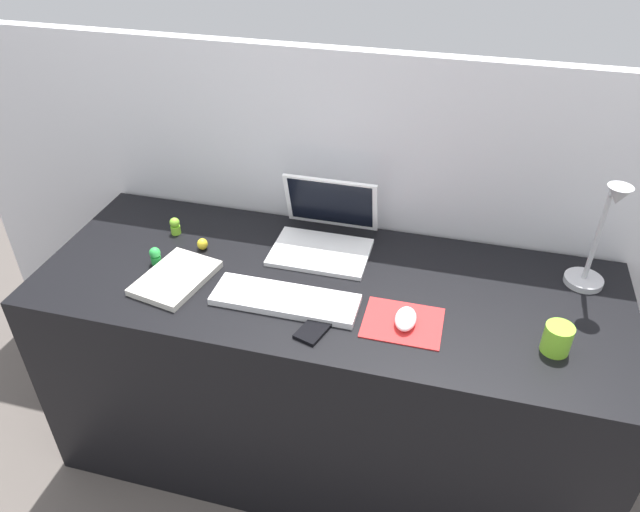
{
  "coord_description": "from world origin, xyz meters",
  "views": [
    {
      "loc": [
        0.33,
        -1.34,
        1.81
      ],
      "look_at": [
        -0.02,
        0.0,
        0.83
      ],
      "focal_mm": 33.59,
      "sensor_mm": 36.0,
      "label": 1
    }
  ],
  "objects_px": {
    "toy_figurine_lime": "(175,226)",
    "desk_lamp": "(599,240)",
    "notebook_pad": "(176,278)",
    "cell_phone": "(316,327)",
    "coffee_mug": "(557,339)",
    "toy_figurine_yellow": "(202,244)",
    "keyboard": "(285,300)",
    "mouse": "(406,319)",
    "laptop": "(325,230)",
    "toy_figurine_green": "(155,255)"
  },
  "relations": [
    {
      "from": "toy_figurine_lime",
      "to": "desk_lamp",
      "type": "bearing_deg",
      "value": 1.37
    },
    {
      "from": "desk_lamp",
      "to": "notebook_pad",
      "type": "height_order",
      "value": "desk_lamp"
    },
    {
      "from": "cell_phone",
      "to": "coffee_mug",
      "type": "height_order",
      "value": "coffee_mug"
    },
    {
      "from": "notebook_pad",
      "to": "toy_figurine_yellow",
      "type": "distance_m",
      "value": 0.17
    },
    {
      "from": "cell_phone",
      "to": "toy_figurine_lime",
      "type": "height_order",
      "value": "toy_figurine_lime"
    },
    {
      "from": "desk_lamp",
      "to": "keyboard",
      "type": "bearing_deg",
      "value": -161.12
    },
    {
      "from": "mouse",
      "to": "coffee_mug",
      "type": "bearing_deg",
      "value": 0.06
    },
    {
      "from": "laptop",
      "to": "toy_figurine_lime",
      "type": "height_order",
      "value": "laptop"
    },
    {
      "from": "laptop",
      "to": "notebook_pad",
      "type": "relative_size",
      "value": 1.25
    },
    {
      "from": "notebook_pad",
      "to": "keyboard",
      "type": "bearing_deg",
      "value": 9.02
    },
    {
      "from": "cell_phone",
      "to": "desk_lamp",
      "type": "distance_m",
      "value": 0.81
    },
    {
      "from": "desk_lamp",
      "to": "toy_figurine_yellow",
      "type": "height_order",
      "value": "desk_lamp"
    },
    {
      "from": "laptop",
      "to": "mouse",
      "type": "height_order",
      "value": "laptop"
    },
    {
      "from": "mouse",
      "to": "toy_figurine_lime",
      "type": "distance_m",
      "value": 0.83
    },
    {
      "from": "coffee_mug",
      "to": "toy_figurine_green",
      "type": "distance_m",
      "value": 1.16
    },
    {
      "from": "cell_phone",
      "to": "notebook_pad",
      "type": "relative_size",
      "value": 0.53
    },
    {
      "from": "laptop",
      "to": "desk_lamp",
      "type": "relative_size",
      "value": 0.83
    },
    {
      "from": "notebook_pad",
      "to": "coffee_mug",
      "type": "relative_size",
      "value": 3.05
    },
    {
      "from": "mouse",
      "to": "cell_phone",
      "type": "distance_m",
      "value": 0.24
    },
    {
      "from": "toy_figurine_yellow",
      "to": "desk_lamp",
      "type": "bearing_deg",
      "value": 4.58
    },
    {
      "from": "laptop",
      "to": "mouse",
      "type": "bearing_deg",
      "value": -46.66
    },
    {
      "from": "laptop",
      "to": "desk_lamp",
      "type": "xyz_separation_m",
      "value": [
        0.78,
        -0.03,
        0.12
      ]
    },
    {
      "from": "notebook_pad",
      "to": "toy_figurine_lime",
      "type": "xyz_separation_m",
      "value": [
        -0.11,
        0.23,
        0.02
      ]
    },
    {
      "from": "laptop",
      "to": "toy_figurine_green",
      "type": "relative_size",
      "value": 5.36
    },
    {
      "from": "cell_phone",
      "to": "desk_lamp",
      "type": "xyz_separation_m",
      "value": [
        0.7,
        0.36,
        0.16
      ]
    },
    {
      "from": "laptop",
      "to": "toy_figurine_yellow",
      "type": "height_order",
      "value": "laptop"
    },
    {
      "from": "laptop",
      "to": "cell_phone",
      "type": "bearing_deg",
      "value": -79.1
    },
    {
      "from": "toy_figurine_yellow",
      "to": "notebook_pad",
      "type": "bearing_deg",
      "value": -92.99
    },
    {
      "from": "laptop",
      "to": "toy_figurine_green",
      "type": "xyz_separation_m",
      "value": [
        -0.47,
        -0.23,
        -0.02
      ]
    },
    {
      "from": "toy_figurine_lime",
      "to": "toy_figurine_green",
      "type": "bearing_deg",
      "value": -84.26
    },
    {
      "from": "coffee_mug",
      "to": "desk_lamp",
      "type": "bearing_deg",
      "value": 71.27
    },
    {
      "from": "cell_phone",
      "to": "desk_lamp",
      "type": "bearing_deg",
      "value": 44.6
    },
    {
      "from": "coffee_mug",
      "to": "toy_figurine_green",
      "type": "bearing_deg",
      "value": 175.73
    },
    {
      "from": "keyboard",
      "to": "toy_figurine_lime",
      "type": "bearing_deg",
      "value": 151.35
    },
    {
      "from": "laptop",
      "to": "toy_figurine_yellow",
      "type": "distance_m",
      "value": 0.39
    },
    {
      "from": "toy_figurine_green",
      "to": "toy_figurine_lime",
      "type": "bearing_deg",
      "value": 95.74
    },
    {
      "from": "cell_phone",
      "to": "toy_figurine_lime",
      "type": "bearing_deg",
      "value": 167.02
    },
    {
      "from": "toy_figurine_yellow",
      "to": "toy_figurine_green",
      "type": "xyz_separation_m",
      "value": [
        -0.11,
        -0.11,
        0.01
      ]
    },
    {
      "from": "keyboard",
      "to": "coffee_mug",
      "type": "bearing_deg",
      "value": -0.59
    },
    {
      "from": "coffee_mug",
      "to": "toy_figurine_green",
      "type": "relative_size",
      "value": 1.41
    },
    {
      "from": "notebook_pad",
      "to": "coffee_mug",
      "type": "bearing_deg",
      "value": 10.17
    },
    {
      "from": "desk_lamp",
      "to": "toy_figurine_lime",
      "type": "height_order",
      "value": "desk_lamp"
    },
    {
      "from": "desk_lamp",
      "to": "notebook_pad",
      "type": "distance_m",
      "value": 1.19
    },
    {
      "from": "coffee_mug",
      "to": "keyboard",
      "type": "bearing_deg",
      "value": 179.41
    },
    {
      "from": "cell_phone",
      "to": "toy_figurine_green",
      "type": "relative_size",
      "value": 2.29
    },
    {
      "from": "laptop",
      "to": "keyboard",
      "type": "xyz_separation_m",
      "value": [
        -0.03,
        -0.31,
        -0.04
      ]
    },
    {
      "from": "notebook_pad",
      "to": "toy_figurine_green",
      "type": "height_order",
      "value": "toy_figurine_green"
    },
    {
      "from": "toy_figurine_yellow",
      "to": "cell_phone",
      "type": "bearing_deg",
      "value": -31.34
    },
    {
      "from": "mouse",
      "to": "desk_lamp",
      "type": "relative_size",
      "value": 0.27
    },
    {
      "from": "mouse",
      "to": "notebook_pad",
      "type": "bearing_deg",
      "value": 178.19
    }
  ]
}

